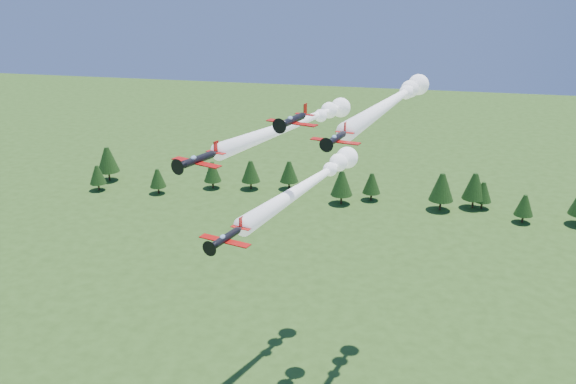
% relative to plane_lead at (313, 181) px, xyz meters
% --- Properties ---
extents(plane_lead, '(15.79, 41.74, 3.70)m').
position_rel_plane_lead_xyz_m(plane_lead, '(0.00, 0.00, 0.00)').
color(plane_lead, black).
rests_on(plane_lead, ground).
extents(plane_left, '(20.75, 44.23, 3.70)m').
position_rel_plane_lead_xyz_m(plane_left, '(-4.83, 12.64, 5.94)').
color(plane_left, black).
rests_on(plane_left, ground).
extents(plane_right, '(14.17, 44.92, 3.70)m').
position_rel_plane_lead_xyz_m(plane_right, '(11.19, 9.67, 11.13)').
color(plane_right, black).
rests_on(plane_right, ground).
extents(plane_slot, '(7.67, 8.51, 2.69)m').
position_rel_plane_lead_xyz_m(plane_slot, '(-2.04, -5.68, 10.75)').
color(plane_slot, black).
rests_on(plane_slot, ground).
extents(treeline, '(172.44, 20.05, 11.75)m').
position_rel_plane_lead_xyz_m(treeline, '(-2.48, 95.65, -32.98)').
color(treeline, '#382314').
rests_on(treeline, ground).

